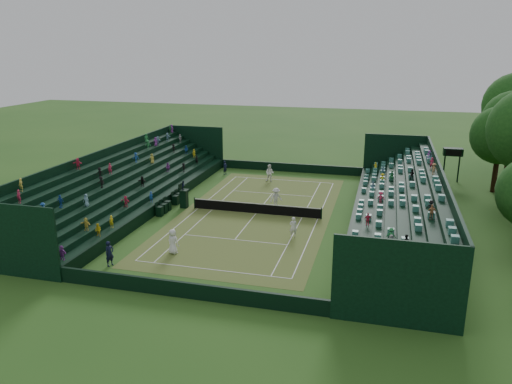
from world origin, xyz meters
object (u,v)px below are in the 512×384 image
(player_near_west, at_px, (173,241))
(player_far_east, at_px, (276,198))
(umpire_chair, at_px, (184,196))
(player_near_east, at_px, (293,227))
(player_far_west, at_px, (270,173))
(tennis_net, at_px, (256,208))

(player_near_west, height_order, player_far_east, player_far_east)
(umpire_chair, xyz_separation_m, player_near_east, (11.03, -4.69, -0.26))
(umpire_chair, bearing_deg, player_far_east, 13.69)
(player_far_west, height_order, player_far_east, player_far_west)
(tennis_net, relative_size, player_far_west, 6.12)
(umpire_chair, distance_m, player_far_east, 8.43)
(player_near_east, height_order, player_far_east, player_far_east)
(player_near_west, relative_size, player_far_west, 0.96)
(umpire_chair, distance_m, player_far_west, 12.18)
(tennis_net, distance_m, player_far_west, 11.00)
(player_far_west, xyz_separation_m, player_far_east, (2.68, -8.86, -0.00))
(player_near_east, bearing_deg, umpire_chair, -42.01)
(tennis_net, distance_m, player_far_east, 2.49)
(player_near_east, distance_m, player_far_west, 16.50)
(tennis_net, bearing_deg, player_far_east, 56.52)
(tennis_net, height_order, umpire_chair, umpire_chair)
(player_near_west, bearing_deg, player_near_east, -126.79)
(tennis_net, xyz_separation_m, player_far_east, (1.35, 2.04, 0.42))
(player_near_west, xyz_separation_m, player_near_east, (7.67, 5.36, -0.10))
(player_far_west, bearing_deg, player_near_east, -66.79)
(tennis_net, distance_m, umpire_chair, 6.86)
(tennis_net, bearing_deg, player_near_east, -47.89)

